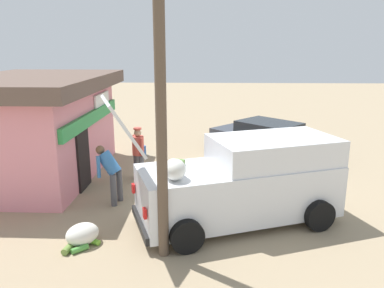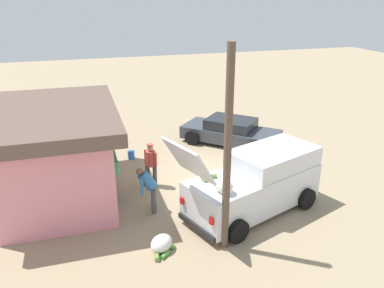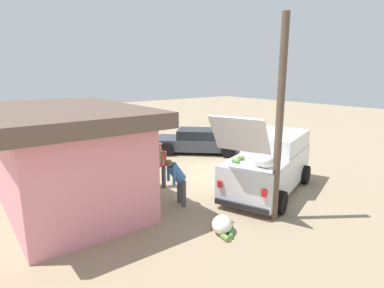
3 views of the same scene
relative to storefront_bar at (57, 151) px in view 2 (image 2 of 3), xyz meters
name	(u,v)px [view 2 (image 2 of 3)]	position (x,y,z in m)	size (l,w,h in m)	color
ground_plane	(215,175)	(-0.15, -5.51, -1.58)	(60.00, 60.00, 0.00)	#9E896B
storefront_bar	(57,151)	(0.00, 0.00, 0.00)	(6.02, 4.05, 3.03)	pink
delivery_van	(257,182)	(-2.85, -5.88, -0.63)	(3.28, 5.27, 2.90)	silver
parked_sedan	(231,132)	(2.73, -7.32, -1.01)	(4.28, 4.32, 1.19)	#383D47
vendor_standing	(151,162)	(-0.28, -3.05, -0.68)	(0.48, 0.48, 1.59)	#4C4C51
customer_bending	(148,186)	(-1.95, -2.63, -0.70)	(0.60, 0.67, 1.48)	#4C4C51
unloaded_banana_pile	(162,244)	(-4.06, -2.55, -1.38)	(0.88, 0.84, 0.44)	silver
paint_bucket	(131,155)	(2.33, -2.71, -1.41)	(0.28, 0.28, 0.34)	blue
utility_pole	(227,154)	(-4.37, -4.22, 1.14)	(0.20, 0.20, 5.44)	brown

